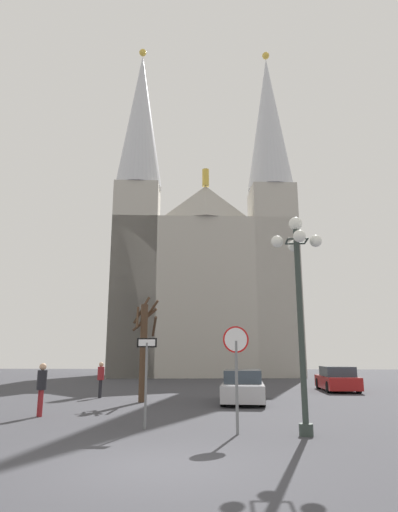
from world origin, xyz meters
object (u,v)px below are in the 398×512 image
object	(u,v)px
parked_car_near_red	(337,379)
pedestrian_standing	(101,376)
one_way_arrow_sign	(146,372)
cathedral	(204,270)
parked_car_far_silver	(243,387)
street_lamp	(299,286)
bare_tree	(144,346)
stop_sign	(236,358)
pedestrian_walking	(42,384)

from	to	relation	value
parked_car_near_red	pedestrian_standing	xyz separation A→B (m)	(-12.53, -4.97, 0.37)
pedestrian_standing	one_way_arrow_sign	bearing A→B (deg)	-66.71
cathedral	parked_car_far_silver	world-z (taller)	cathedral
cathedral	street_lamp	bearing A→B (deg)	-82.68
street_lamp	parked_car_far_silver	size ratio (longest dim) A/B	1.26
street_lamp	bare_tree	xyz separation A→B (m)	(-5.75, 7.98, -1.44)
bare_tree	parked_car_near_red	bearing A→B (deg)	33.67
street_lamp	one_way_arrow_sign	bearing A→B (deg)	169.85
bare_tree	pedestrian_standing	size ratio (longest dim) A/B	2.79
stop_sign	bare_tree	xyz separation A→B (m)	(-4.01, 7.88, 0.50)
parked_car_near_red	pedestrian_walking	xyz separation A→B (m)	(-12.67, -11.61, 0.40)
street_lamp	pedestrian_standing	bearing A→B (deg)	129.91
cathedral	parked_car_far_silver	bearing A→B (deg)	-83.27
bare_tree	pedestrian_standing	bearing A→B (deg)	143.73
parked_car_near_red	cathedral	bearing A→B (deg)	114.75
parked_car_near_red	pedestrian_walking	distance (m)	17.20
parked_car_near_red	parked_car_far_silver	size ratio (longest dim) A/B	0.97
stop_sign	pedestrian_walking	distance (m)	7.27
pedestrian_walking	street_lamp	bearing A→B (deg)	-20.54
pedestrian_walking	pedestrian_standing	world-z (taller)	pedestrian_walking
cathedral	stop_sign	bearing A→B (deg)	-85.61
street_lamp	pedestrian_standing	distance (m)	13.03
parked_car_far_silver	pedestrian_walking	distance (m)	8.59
parked_car_far_silver	one_way_arrow_sign	bearing A→B (deg)	-112.26
one_way_arrow_sign	parked_car_near_red	distance (m)	16.45
stop_sign	bare_tree	distance (m)	8.85
one_way_arrow_sign	parked_car_near_red	world-z (taller)	one_way_arrow_sign
stop_sign	pedestrian_standing	size ratio (longest dim) A/B	1.64
cathedral	bare_tree	bearing A→B (deg)	-93.21
parked_car_far_silver	pedestrian_standing	size ratio (longest dim) A/B	2.74
one_way_arrow_sign	street_lamp	xyz separation A→B (m)	(4.29, -0.77, 2.30)
stop_sign	parked_car_near_red	size ratio (longest dim) A/B	0.62
stop_sign	pedestrian_walking	bearing A→B (deg)	155.40
stop_sign	pedestrian_walking	size ratio (longest dim) A/B	1.59
bare_tree	parked_car_far_silver	xyz separation A→B (m)	(4.44, 0.09, -1.76)
cathedral	parked_car_near_red	world-z (taller)	cathedral
bare_tree	parked_car_far_silver	distance (m)	4.78
cathedral	bare_tree	world-z (taller)	cathedral
pedestrian_standing	street_lamp	bearing A→B (deg)	-50.09
stop_sign	one_way_arrow_sign	distance (m)	2.66
parked_car_far_silver	pedestrian_walking	bearing A→B (deg)	-144.65
cathedral	parked_car_near_red	xyz separation A→B (m)	(8.68, -18.84, -10.20)
one_way_arrow_sign	street_lamp	bearing A→B (deg)	-10.15
one_way_arrow_sign	parked_car_far_silver	distance (m)	7.95
street_lamp	parked_car_near_red	distance (m)	15.69
bare_tree	pedestrian_standing	distance (m)	3.30
street_lamp	parked_car_far_silver	world-z (taller)	street_lamp
cathedral	pedestrian_walking	distance (m)	32.24
one_way_arrow_sign	parked_car_near_red	xyz separation A→B (m)	(8.67, 13.96, -0.89)
street_lamp	pedestrian_walking	bearing A→B (deg)	159.46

